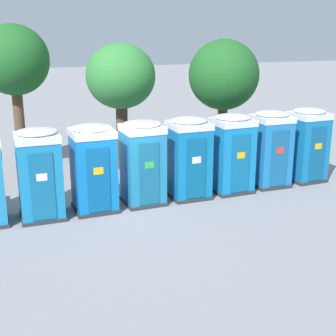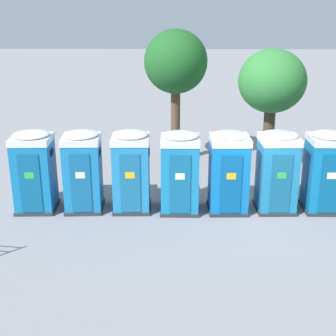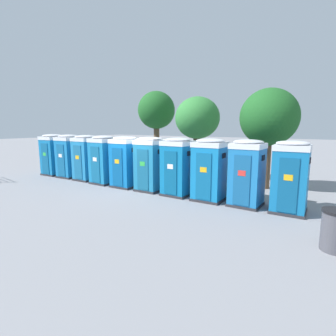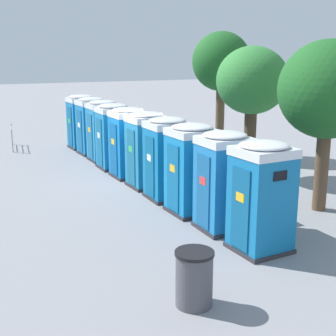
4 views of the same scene
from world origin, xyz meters
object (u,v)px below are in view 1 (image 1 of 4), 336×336
object	(u,v)px
portapotty_3	(40,174)
portapotty_9	(307,144)
portapotty_8	(270,148)
portapotty_4	(93,168)
portapotty_7	(231,153)
portapotty_6	(189,158)
street_tree_0	(224,76)
portapotty_5	(143,162)
street_tree_1	(14,62)
street_tree_2	(121,78)

from	to	relation	value
portapotty_3	portapotty_9	size ratio (longest dim) A/B	1.00
portapotty_8	portapotty_9	distance (m)	1.51
portapotty_3	portapotty_4	world-z (taller)	same
portapotty_8	portapotty_7	bearing A→B (deg)	-176.34
portapotty_6	street_tree_0	world-z (taller)	street_tree_0
portapotty_3	street_tree_0	bearing A→B (deg)	25.98
portapotty_6	portapotty_7	xyz separation A→B (m)	(1.51, 0.03, -0.00)
portapotty_6	portapotty_7	size ratio (longest dim) A/B	1.00
portapotty_6	portapotty_7	bearing A→B (deg)	1.27
portapotty_5	portapotty_6	size ratio (longest dim) A/B	1.00
portapotty_5	portapotty_9	world-z (taller)	same
portapotty_3	portapotty_9	world-z (taller)	same
portapotty_4	street_tree_1	world-z (taller)	street_tree_1
portapotty_3	street_tree_0	xyz separation A→B (m)	(7.44, 3.63, 2.12)
portapotty_3	street_tree_2	distance (m)	5.69
street_tree_0	street_tree_1	distance (m)	7.75
street_tree_1	street_tree_2	bearing A→B (deg)	-15.10
portapotty_7	portapotty_8	world-z (taller)	same
portapotty_4	street_tree_1	xyz separation A→B (m)	(-1.68, 4.92, 2.73)
street_tree_1	portapotty_7	bearing A→B (deg)	-37.67
portapotty_6	portapotty_7	world-z (taller)	same
portapotty_9	street_tree_2	bearing A→B (deg)	146.82
portapotty_4	portapotty_8	distance (m)	6.04
portapotty_6	portapotty_9	xyz separation A→B (m)	(4.52, 0.18, 0.00)
portapotty_8	street_tree_2	size ratio (longest dim) A/B	0.54
street_tree_0	street_tree_1	bearing A→B (deg)	170.01
portapotty_9	street_tree_2	size ratio (longest dim) A/B	0.54
street_tree_2	portapotty_7	bearing A→B (deg)	-55.80
portapotty_3	street_tree_2	world-z (taller)	street_tree_2
portapotty_3	portapotty_9	xyz separation A→B (m)	(9.05, 0.33, 0.00)
portapotty_3	portapotty_8	xyz separation A→B (m)	(7.54, 0.28, 0.00)
portapotty_7	street_tree_1	bearing A→B (deg)	142.33
street_tree_2	portapotty_5	bearing A→B (deg)	-96.27
portapotty_5	street_tree_1	bearing A→B (deg)	123.33
portapotty_9	portapotty_3	bearing A→B (deg)	-177.93
portapotty_9	street_tree_1	distance (m)	10.67
portapotty_3	portapotty_5	bearing A→B (deg)	2.39
portapotty_9	portapotty_4	bearing A→B (deg)	-177.86
portapotty_3	portapotty_5	size ratio (longest dim) A/B	1.00
portapotty_8	street_tree_1	bearing A→B (deg)	148.67
portapotty_3	portapotty_8	distance (m)	7.54
portapotty_9	portapotty_8	bearing A→B (deg)	-178.04
portapotty_6	street_tree_0	bearing A→B (deg)	50.02
portapotty_8	portapotty_4	bearing A→B (deg)	-177.81
portapotty_4	portapotty_8	size ratio (longest dim) A/B	1.00
portapotty_9	street_tree_0	xyz separation A→B (m)	(-1.60, 3.30, 2.12)
portapotty_3	portapotty_8	world-z (taller)	same
portapotty_3	street_tree_2	size ratio (longest dim) A/B	0.54
portapotty_8	street_tree_2	xyz separation A→B (m)	(-4.10, 3.72, 2.14)
portapotty_3	portapotty_6	bearing A→B (deg)	1.85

